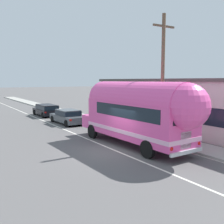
% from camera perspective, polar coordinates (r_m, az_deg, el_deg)
% --- Properties ---
extents(ground_plane, '(300.00, 300.00, 0.00)m').
position_cam_1_polar(ground_plane, '(15.78, 0.82, -8.49)').
color(ground_plane, '#565454').
extents(lane_markings, '(3.56, 80.00, 0.01)m').
position_cam_1_polar(lane_markings, '(26.96, -10.43, -2.11)').
color(lane_markings, silver).
rests_on(lane_markings, ground).
extents(sidewalk_slab, '(2.18, 90.00, 0.15)m').
position_cam_1_polar(sidewalk_slab, '(26.43, -2.88, -2.03)').
color(sidewalk_slab, '#9E9B93').
rests_on(sidewalk_slab, ground).
extents(roadside_building, '(10.03, 19.27, 4.34)m').
position_cam_1_polar(roadside_building, '(25.20, 18.41, 1.99)').
color(roadside_building, beige).
rests_on(roadside_building, ground).
extents(utility_pole, '(1.80, 0.24, 8.50)m').
position_cam_1_polar(utility_pole, '(17.75, 11.04, 7.55)').
color(utility_pole, brown).
rests_on(utility_pole, ground).
extents(painted_bus, '(2.80, 10.54, 4.12)m').
position_cam_1_polar(painted_bus, '(16.25, 6.18, 0.22)').
color(painted_bus, '#EA4C9E').
rests_on(painted_bus, ground).
extents(car_lead, '(2.10, 4.86, 1.37)m').
position_cam_1_polar(car_lead, '(25.72, -9.66, -0.86)').
color(car_lead, '#474C51').
rests_on(car_lead, ground).
extents(car_second, '(1.99, 4.69, 1.37)m').
position_cam_1_polar(car_second, '(31.69, -14.20, 0.58)').
color(car_second, black).
rests_on(car_second, ground).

